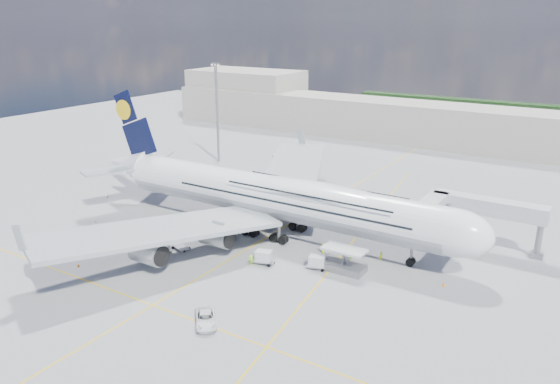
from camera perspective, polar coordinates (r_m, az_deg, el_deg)
The scene contains 31 objects.
ground at distance 89.51m, azimuth -4.09°, elevation -6.35°, with size 300.00×300.00×0.00m, color gray.
taxi_line_main at distance 89.51m, azimuth -4.09°, elevation -6.34°, with size 0.25×220.00×0.01m, color gold.
taxi_line_cross at distance 76.07m, azimuth -13.16°, elevation -11.43°, with size 120.00×0.25×0.01m, color gold.
taxi_line_diag at distance 90.87m, azimuth 6.88°, elevation -6.05°, with size 0.25×100.00×0.01m, color gold.
airliner at distance 94.57m, azimuth -0.49°, elevation -0.49°, with size 77.26×79.15×23.71m.
jet_bridge at distance 93.44m, azimuth 18.76°, elevation -1.71°, with size 18.80×12.10×8.50m.
cargo_loader at distance 83.40m, azimuth 6.55°, elevation -7.36°, with size 8.53×3.20×3.67m.
light_mast at distance 143.67m, azimuth -6.59°, elevation 8.35°, with size 3.00×0.70×25.50m.
terminal at distance 170.59m, azimuth 15.11°, elevation 6.89°, with size 180.00×16.00×12.00m, color #B2AD9E.
hangar at distance 205.59m, azimuth -3.54°, elevation 10.09°, with size 40.00×22.00×18.00m, color #B2AD9E.
dolly_row_a at distance 91.08m, azimuth -12.09°, elevation -5.67°, with size 2.64×1.45×1.65m.
dolly_row_b at distance 91.91m, azimuth -10.32°, elevation -5.70°, with size 3.52×2.66×0.46m.
dolly_row_c at distance 90.25m, azimuth -12.84°, elevation -5.90°, with size 2.87×1.59×1.79m.
dolly_back at distance 105.71m, azimuth -18.53°, elevation -3.21°, with size 3.12×2.63×0.40m.
dolly_nose_far at distance 85.18m, azimuth -1.72°, elevation -6.78°, with size 3.67×2.60×2.10m.
dolly_nose_near at distance 83.76m, azimuth 3.89°, elevation -7.29°, with size 3.56×2.58×2.02m.
baggage_tug at distance 92.02m, azimuth -13.28°, elevation -5.53°, with size 3.43×2.61×1.95m.
catering_truck_inner at distance 105.51m, azimuth 1.94°, elevation -1.53°, with size 5.96×2.81×3.44m.
catering_truck_outer at distance 136.68m, azimuth 0.45°, elevation 3.07°, with size 6.35×2.52×3.80m.
service_van at distance 70.28m, azimuth -7.77°, elevation -13.00°, with size 2.54×5.52×1.53m, color white.
crew_nose at distance 87.68m, azimuth 10.52°, elevation -6.61°, with size 0.56×0.37×1.54m, color #D3EA18.
crew_loader at distance 87.00m, azimuth 7.40°, elevation -6.65°, with size 0.74×0.57×1.51m, color #C9F119.
crew_wing at distance 97.96m, azimuth -12.01°, elevation -3.89°, with size 1.16×0.48×1.98m, color #C8F119.
crew_van at distance 89.19m, azimuth 4.50°, elevation -5.87°, with size 0.81×0.53×1.65m, color #C1E117.
crew_tug at distance 84.87m, azimuth -3.04°, elevation -7.12°, with size 1.07×0.62×1.66m, color #A0F619.
cone_nose at distance 82.17m, azimuth 16.71°, elevation -9.20°, with size 0.49×0.49×0.63m.
cone_wing_left_inner at distance 110.73m, azimuth 1.41°, elevation -1.33°, with size 0.41×0.41×0.53m.
cone_wing_left_outer at distance 120.56m, azimuth 3.81°, elevation 0.26°, with size 0.45×0.45×0.57m.
cone_wing_right_inner at distance 96.58m, azimuth -9.18°, elevation -4.48°, with size 0.50×0.50×0.63m.
cone_wing_right_outer at distance 89.94m, azimuth -20.32°, elevation -7.20°, with size 0.40×0.40×0.51m.
cone_tail at distance 121.30m, azimuth -17.58°, elevation -0.44°, with size 0.48×0.48×0.60m.
Camera 1 is at (48.66, -65.61, 36.60)m, focal length 35.00 mm.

